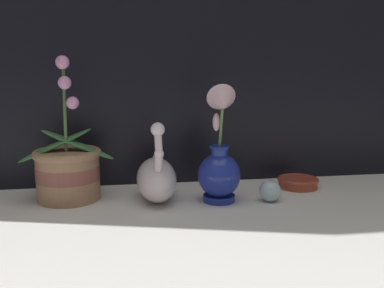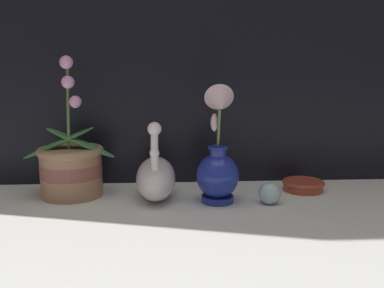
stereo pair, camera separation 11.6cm
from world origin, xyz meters
The scene contains 6 objects.
ground_plane centered at (0.00, 0.00, 0.00)m, with size 2.80×2.80×0.00m, color silver.
orchid_potted_plant centered at (-0.31, 0.18, 0.08)m, with size 0.25×0.17×0.37m.
swan_figurine centered at (-0.09, 0.14, 0.06)m, with size 0.10×0.21×0.21m.
blue_vase centered at (0.07, 0.09, 0.10)m, with size 0.11×0.13×0.30m.
glass_sphere centered at (0.19, 0.08, 0.03)m, with size 0.06×0.06×0.06m.
amber_dish centered at (0.32, 0.19, 0.02)m, with size 0.12×0.12×0.03m.
Camera 1 is at (-0.18, -0.98, 0.35)m, focal length 42.00 mm.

